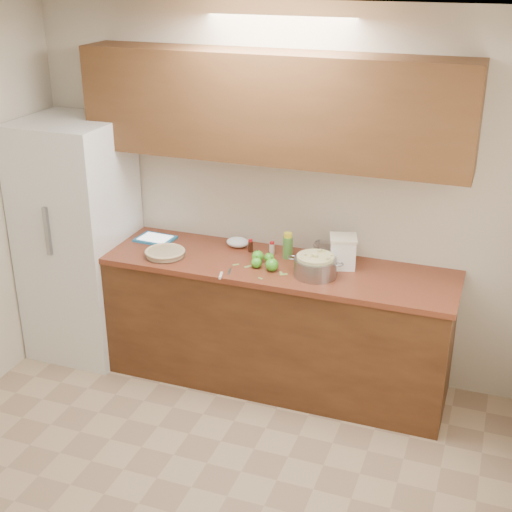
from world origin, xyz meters
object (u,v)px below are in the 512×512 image
(colander, at_px, (315,266))
(tablet, at_px, (155,239))
(flour_canister, at_px, (343,252))
(pie, at_px, (165,253))

(colander, height_order, tablet, colander)
(colander, bearing_deg, flour_canister, 56.19)
(colander, xyz_separation_m, tablet, (-1.27, 0.20, -0.06))
(pie, xyz_separation_m, flour_canister, (1.20, 0.25, 0.09))
(colander, xyz_separation_m, flour_canister, (0.13, 0.20, 0.04))
(pie, relative_size, tablet, 1.03)
(colander, distance_m, flour_canister, 0.24)
(pie, bearing_deg, tablet, 129.69)
(flour_canister, xyz_separation_m, tablet, (-1.41, -0.00, -0.10))
(colander, distance_m, tablet, 1.29)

